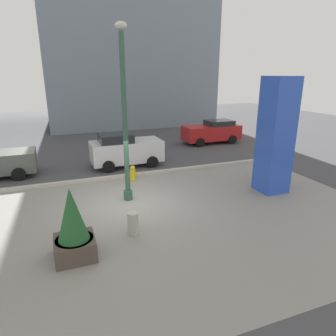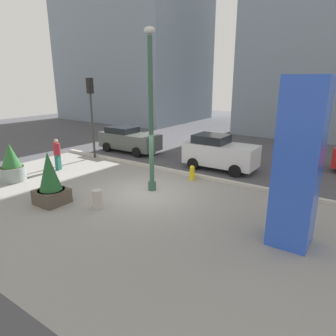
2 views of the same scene
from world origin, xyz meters
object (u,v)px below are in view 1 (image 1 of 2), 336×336
(concrete_bollard, at_px, (133,223))
(car_curb_west, at_px, (125,150))
(lamp_post, at_px, (125,120))
(car_intersection, at_px, (212,132))
(art_pillar_blue, at_px, (276,136))
(fire_hydrant, at_px, (133,173))
(potted_plant_near_right, at_px, (73,228))

(concrete_bollard, relative_size, car_curb_west, 0.19)
(lamp_post, distance_m, car_intersection, 11.90)
(art_pillar_blue, xyz_separation_m, fire_hydrant, (-5.38, 3.43, -2.07))
(lamp_post, bearing_deg, potted_plant_near_right, -124.26)
(potted_plant_near_right, relative_size, car_intersection, 0.50)
(art_pillar_blue, relative_size, fire_hydrant, 6.51)
(potted_plant_near_right, distance_m, car_curb_west, 8.84)
(lamp_post, relative_size, car_curb_west, 1.72)
(potted_plant_near_right, bearing_deg, fire_hydrant, 61.14)
(car_curb_west, distance_m, car_intersection, 8.09)
(art_pillar_blue, relative_size, car_intersection, 1.16)
(fire_hydrant, bearing_deg, concrete_bollard, -104.26)
(potted_plant_near_right, height_order, concrete_bollard, potted_plant_near_right)
(potted_plant_near_right, xyz_separation_m, concrete_bollard, (1.85, 0.68, -0.55))
(lamp_post, distance_m, potted_plant_near_right, 4.79)
(art_pillar_blue, height_order, car_curb_west, art_pillar_blue)
(art_pillar_blue, xyz_separation_m, car_intersection, (2.18, 9.36, -1.59))
(concrete_bollard, bearing_deg, potted_plant_near_right, -159.77)
(concrete_bollard, xyz_separation_m, car_intersection, (8.83, 10.90, 0.48))
(fire_hydrant, bearing_deg, car_intersection, 38.09)
(car_curb_west, xyz_separation_m, car_intersection, (7.34, 3.41, -0.07))
(car_intersection, bearing_deg, car_curb_west, -155.05)
(concrete_bollard, bearing_deg, art_pillar_blue, 13.11)
(potted_plant_near_right, bearing_deg, art_pillar_blue, 14.71)
(art_pillar_blue, distance_m, potted_plant_near_right, 8.92)
(lamp_post, relative_size, fire_hydrant, 8.95)
(lamp_post, distance_m, fire_hydrant, 3.73)
(art_pillar_blue, xyz_separation_m, concrete_bollard, (-6.65, -1.55, -2.07))
(concrete_bollard, relative_size, car_intersection, 0.18)
(art_pillar_blue, height_order, fire_hydrant, art_pillar_blue)
(lamp_post, height_order, car_intersection, lamp_post)
(potted_plant_near_right, bearing_deg, car_intersection, 47.32)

